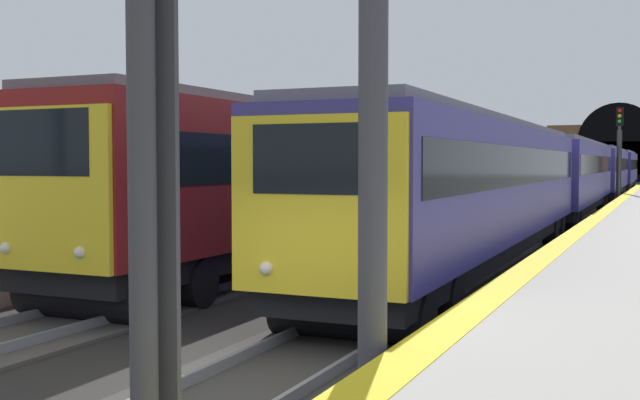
{
  "coord_description": "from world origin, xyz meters",
  "views": [
    {
      "loc": [
        -7.56,
        -4.56,
        2.77
      ],
      "look_at": [
        4.74,
        1.01,
        2.11
      ],
      "focal_mm": 43.51,
      "sensor_mm": 36.0,
      "label": 1
    }
  ],
  "objects_px": {
    "railway_signal_near": "(144,155)",
    "railway_signal_mid": "(619,149)",
    "train_adjacent_platform": "(413,172)",
    "train_main_approaching": "(589,172)"
  },
  "relations": [
    {
      "from": "railway_signal_near",
      "to": "railway_signal_mid",
      "type": "relative_size",
      "value": 0.81
    },
    {
      "from": "train_main_approaching",
      "to": "railway_signal_near",
      "type": "xyz_separation_m",
      "value": [
        -46.55,
        -1.88,
        0.62
      ]
    },
    {
      "from": "railway_signal_mid",
      "to": "railway_signal_near",
      "type": "bearing_deg",
      "value": 0.0
    },
    {
      "from": "railway_signal_near",
      "to": "railway_signal_mid",
      "type": "bearing_deg",
      "value": -180.0
    },
    {
      "from": "railway_signal_near",
      "to": "railway_signal_mid",
      "type": "distance_m",
      "value": 43.4
    },
    {
      "from": "train_adjacent_platform",
      "to": "railway_signal_near",
      "type": "bearing_deg",
      "value": 14.09
    },
    {
      "from": "railway_signal_mid",
      "to": "train_main_approaching",
      "type": "bearing_deg",
      "value": -149.27
    },
    {
      "from": "train_adjacent_platform",
      "to": "railway_signal_mid",
      "type": "distance_m",
      "value": 18.77
    },
    {
      "from": "train_adjacent_platform",
      "to": "railway_signal_mid",
      "type": "bearing_deg",
      "value": 159.07
    },
    {
      "from": "train_main_approaching",
      "to": "railway_signal_near",
      "type": "distance_m",
      "value": 46.59
    }
  ]
}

